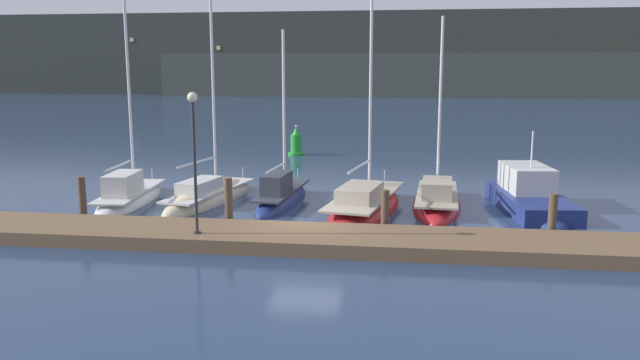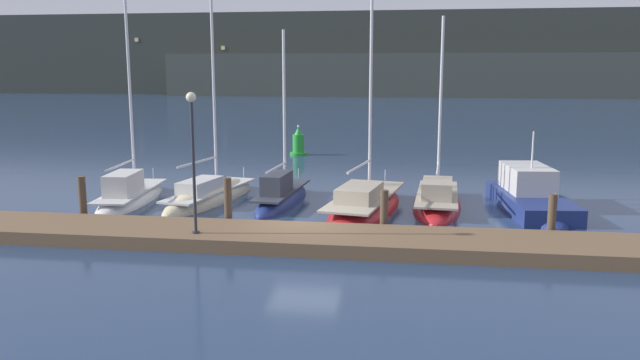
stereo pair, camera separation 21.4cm
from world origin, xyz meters
The scene contains 15 objects.
ground_plane centered at (0.00, 0.00, 0.00)m, with size 400.00×400.00×0.00m, color navy.
dock centered at (0.00, -1.55, 0.23)m, with size 24.83×2.80×0.45m, color brown.
mooring_pile_0 centered at (-8.34, 0.10, 0.89)m, with size 0.28×0.28×1.79m, color #4C3D2D.
mooring_pile_1 centered at (-2.78, 0.10, 0.94)m, with size 0.28×0.28×1.88m, color #4C3D2D.
mooring_pile_2 centered at (2.78, 0.10, 0.79)m, with size 0.28×0.28×1.59m, color #4C3D2D.
mooring_pile_3 centered at (8.34, 0.10, 0.81)m, with size 0.28×0.28×1.61m, color #4C3D2D.
sailboat_berth_1 centered at (-8.33, 4.00, 0.17)m, with size 2.35×6.86×9.51m.
sailboat_berth_2 centered at (-4.96, 4.64, 0.10)m, with size 3.06×7.44×10.68m.
sailboat_berth_3 centered at (-1.77, 4.58, 0.15)m, with size 1.92×6.25×7.97m.
sailboat_berth_4 centered at (1.87, 3.56, 0.12)m, with size 3.63×8.15×9.85m.
sailboat_berth_5 centered at (4.78, 4.82, 0.14)m, with size 2.36×6.89×8.36m.
motorboat_berth_6 centered at (8.52, 4.90, 0.26)m, with size 3.16×7.03×3.87m.
channel_buoy centered at (-3.73, 19.54, 0.74)m, with size 1.14×1.14×1.98m.
dock_lamppost centered at (-3.19, -2.19, 3.44)m, with size 0.32×0.32×4.53m.
hillside_backdrop centered at (4.11, 114.87, 7.85)m, with size 240.00×23.00×17.05m.
Camera 1 is at (3.39, -20.99, 5.74)m, focal length 35.00 mm.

